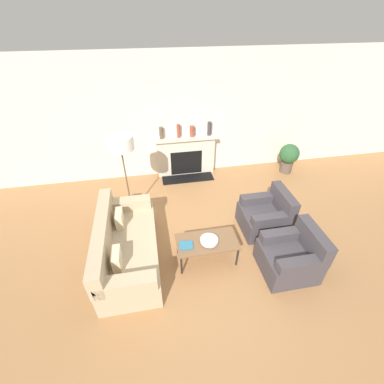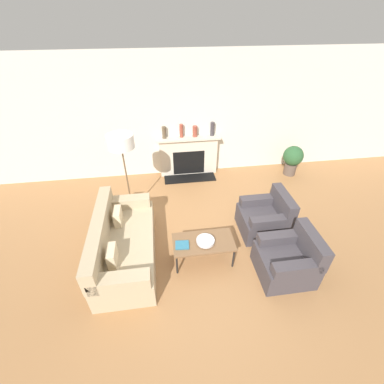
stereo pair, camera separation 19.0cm
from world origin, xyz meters
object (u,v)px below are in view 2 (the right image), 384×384
Objects in this scene: armchair_near at (288,260)px; armchair_far at (265,218)px; book at (182,245)px; potted_plant at (293,158)px; mantel_vase_right at (212,129)px; mantel_vase_center_left at (181,131)px; floor_lamp at (121,146)px; coffee_table at (203,243)px; fireplace at (188,156)px; couch at (123,245)px; mantel_vase_center_right at (195,131)px; mantel_vase_left at (164,132)px; bowl at (205,241)px.

armchair_near is 1.00m from armchair_far.
potted_plant reaches higher than book.
book is at bearing -110.05° from mantel_vase_right.
mantel_vase_center_left is 0.97× the size of mantel_vase_right.
armchair_near is at bearing -9.82° from book.
mantel_vase_right reaches higher than mantel_vase_center_left.
coffee_table is at bearing -49.43° from floor_lamp.
armchair_far is (1.19, -2.30, -0.19)m from fireplace.
book is at bearing -70.66° from armchair_far.
coffee_table is (-0.11, -2.85, -0.09)m from fireplace.
potted_plant is at bearing 43.35° from book.
armchair_near reaches higher than book.
armchair_near is at bearing -116.08° from potted_plant.
armchair_far is at bearing -83.19° from couch.
mantel_vase_center_right is (-1.02, 2.32, 0.84)m from armchair_far.
mantel_vase_left is (0.89, 2.63, 0.85)m from couch.
coffee_table is 3.18× the size of mantel_vase_center_left.
mantel_vase_center_right is at bearing 5.32° from fireplace.
mantel_vase_left is at bearing 99.12° from coffee_table.
couch is 2.35× the size of armchair_near.
mantel_vase_right is at bearing 0.00° from mantel_vase_center_right.
floor_lamp is 2.43m from mantel_vase_right.
bowl is at bearing -65.81° from armchair_far.
coffee_table is at bearing -138.04° from potted_plant.
mantel_vase_center_left reaches higher than book.
mantel_vase_center_right is (-1.02, 3.32, 0.84)m from armchair_near.
bowl is at bearing -103.11° from mantel_vase_right.
mantel_vase_center_right is at bearing -162.93° from armchair_near.
floor_lamp is 4.25m from potted_plant.
mantel_vase_left is 1.11× the size of mantel_vase_center_right.
couch is 2.91m from mantel_vase_left.
book is at bearing -99.30° from fireplace.
potted_plant is at bearing -61.42° from couch.
potted_plant is (1.42, 2.91, 0.15)m from armchair_near.
potted_plant is at bearing 143.20° from armchair_far.
book is 2.99m from mantel_vase_left.
mantel_vase_center_left is at bearing 88.38° from book.
armchair_near is (1.19, -3.31, -0.19)m from fireplace.
bowl is at bearing 5.96° from book.
fireplace reaches higher than potted_plant.
bowl is 1.05× the size of mantel_vase_left.
book reaches higher than coffee_table.
coffee_table is at bearing -103.72° from mantel_vase_right.
armchair_far is 0.83× the size of coffee_table.
armchair_far is 3.61× the size of book.
fireplace is 3.01m from couch.
floor_lamp reaches higher than fireplace.
armchair_far is at bearing -59.81° from mantel_vase_center_left.
mantel_vase_left is at bearing -152.11° from armchair_near.
armchair_far is 3.29× the size of mantel_vase_center_right.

